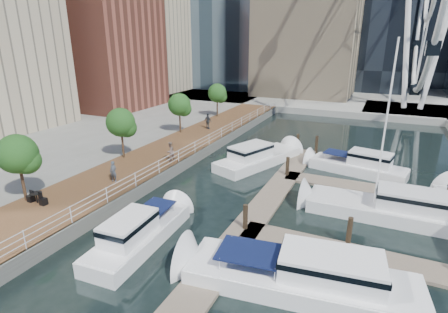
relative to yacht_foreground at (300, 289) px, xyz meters
name	(u,v)px	position (x,y,z in m)	size (l,w,h in m)	color
ground	(121,299)	(-7.32, -4.14, 0.00)	(520.00, 520.00, 0.00)	black
boardwalk	(152,163)	(-16.32, 10.86, 0.50)	(6.00, 60.00, 1.00)	brown
seawall	(180,167)	(-13.32, 10.86, 0.50)	(0.25, 60.00, 1.00)	#595954
land_far	(351,78)	(-7.32, 97.86, 0.50)	(200.00, 114.00, 1.00)	gray
pier	(411,112)	(6.68, 47.86, 0.50)	(14.00, 12.00, 1.00)	gray
railing	(178,156)	(-13.42, 10.86, 1.52)	(0.10, 60.00, 1.05)	white
floating_docks	(333,226)	(0.64, 5.84, 0.49)	(16.00, 34.00, 2.60)	#6D6051
midrise_condos	(50,24)	(-40.89, 22.68, 13.42)	(19.00, 67.00, 28.00)	#BCAD8E
street_trees	(121,123)	(-18.72, 9.86, 4.29)	(2.60, 42.60, 4.60)	#3F2B1C
yacht_foreground	(300,289)	(0.00, 0.00, 0.00)	(3.21, 12.00, 2.15)	white
pedestrian_near	(113,171)	(-15.56, 4.96, 1.81)	(0.59, 0.39, 1.62)	#444E5B
pedestrian_mid	(170,152)	(-14.22, 10.79, 1.89)	(0.86, 0.67, 1.77)	#86695C
pedestrian_far	(208,121)	(-16.59, 22.83, 1.95)	(1.11, 0.46, 1.90)	#363B43
moored_yachts	(367,220)	(2.51, 8.46, 0.00)	(22.20, 32.14, 11.50)	silver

